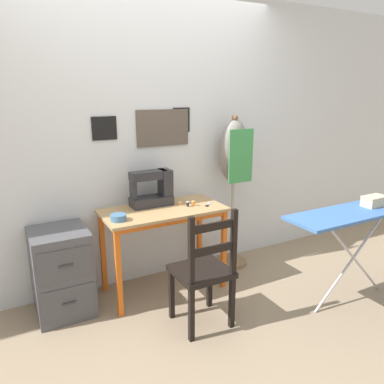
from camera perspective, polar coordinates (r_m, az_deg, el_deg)
ground_plane at (r=3.28m, az=-2.22°, el=-16.37°), size 14.00×14.00×0.00m
wall_back at (r=3.35m, az=-6.90°, el=7.58°), size 10.00×0.07×2.55m
sewing_table at (r=3.20m, az=-4.30°, el=-4.42°), size 1.04×0.52×0.75m
sewing_machine at (r=3.25m, az=-5.87°, el=0.45°), size 0.37×0.17×0.33m
fabric_bowl at (r=2.93m, az=-11.15°, el=-3.82°), size 0.12×0.12×0.05m
scissors at (r=3.27m, az=2.45°, el=-1.98°), size 0.12×0.11×0.01m
thread_spool_near_machine at (r=3.27m, az=-1.84°, el=-1.75°), size 0.03×0.03×0.03m
thread_spool_mid_table at (r=3.22m, az=-0.67°, el=-1.87°), size 0.03×0.03×0.04m
thread_spool_far_edge at (r=3.24m, az=0.21°, el=-1.76°), size 0.04×0.04×0.04m
wooden_chair at (r=2.79m, az=1.76°, el=-12.05°), size 0.40×0.38×0.93m
filing_cabinet at (r=3.16m, az=-19.22°, el=-11.42°), size 0.42×0.47×0.69m
dress_form at (r=3.60m, az=6.39°, el=4.83°), size 0.32×0.32×1.50m
ironing_board at (r=3.25m, az=24.05°, el=-3.18°), size 1.30×0.36×0.81m
storage_box at (r=3.39m, az=26.01°, el=-1.24°), size 0.21×0.12×0.08m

